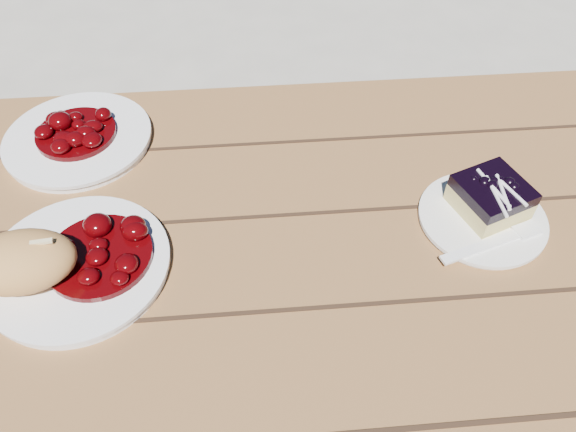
{
  "coord_description": "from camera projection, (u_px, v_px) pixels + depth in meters",
  "views": [
    {
      "loc": [
        0.21,
        -0.46,
        1.35
      ],
      "look_at": [
        0.25,
        0.02,
        0.81
      ],
      "focal_mm": 35.0,
      "sensor_mm": 36.0,
      "label": 1
    }
  ],
  "objects": [
    {
      "name": "goulash_stew",
      "position": [
        96.0,
        249.0,
        0.72
      ],
      "size": [
        0.14,
        0.14,
        0.04
      ],
      "primitive_type": null,
      "color": "#430204",
      "rests_on": "main_plate"
    },
    {
      "name": "bread_roll",
      "position": [
        20.0,
        262.0,
        0.69
      ],
      "size": [
        0.14,
        0.1,
        0.07
      ],
      "primitive_type": "ellipsoid",
      "rotation": [
        0.0,
        0.0,
        0.1
      ],
      "color": "tan",
      "rests_on": "main_plate"
    },
    {
      "name": "second_plate",
      "position": [
        79.0,
        140.0,
        0.91
      ],
      "size": [
        0.23,
        0.23,
        0.02
      ],
      "primitive_type": "cylinder",
      "color": "white",
      "rests_on": "picnic_table"
    },
    {
      "name": "blueberry_cake",
      "position": [
        491.0,
        196.0,
        0.79
      ],
      "size": [
        0.11,
        0.11,
        0.05
      ],
      "rotation": [
        0.0,
        0.0,
        0.36
      ],
      "color": "#DCCB78",
      "rests_on": "dessert_plate"
    },
    {
      "name": "picnic_table",
      "position": [
        125.0,
        334.0,
        0.86
      ],
      "size": [
        2.0,
        1.55,
        0.75
      ],
      "color": "brown",
      "rests_on": "ground"
    },
    {
      "name": "dessert_plate",
      "position": [
        482.0,
        219.0,
        0.8
      ],
      "size": [
        0.17,
        0.17,
        0.01
      ],
      "primitive_type": "cylinder",
      "color": "white",
      "rests_on": "picnic_table"
    },
    {
      "name": "fork_dessert",
      "position": [
        482.0,
        247.0,
        0.76
      ],
      "size": [
        0.16,
        0.07,
        0.0
      ],
      "primitive_type": null,
      "rotation": [
        0.0,
        0.0,
        -1.26
      ],
      "color": "white",
      "rests_on": "dessert_plate"
    },
    {
      "name": "main_plate",
      "position": [
        78.0,
        267.0,
        0.74
      ],
      "size": [
        0.24,
        0.24,
        0.02
      ],
      "primitive_type": "cylinder",
      "color": "white",
      "rests_on": "picnic_table"
    },
    {
      "name": "second_stew",
      "position": [
        73.0,
        126.0,
        0.89
      ],
      "size": [
        0.13,
        0.13,
        0.04
      ],
      "primitive_type": null,
      "color": "#430204",
      "rests_on": "second_plate"
    }
  ]
}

